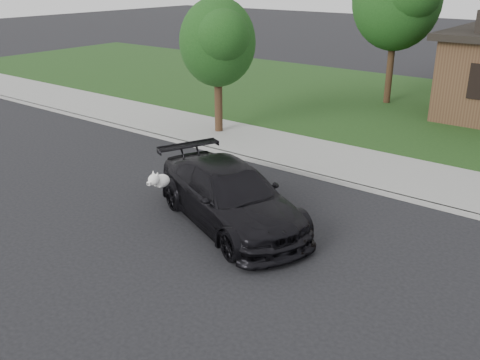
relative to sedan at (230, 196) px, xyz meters
The scene contains 5 objects.
ground 2.73m from the sedan, ahead, with size 120.00×120.00×0.00m, color black.
sidewalk 5.91m from the sedan, 63.50° to the left, with size 60.00×3.00×0.12m, color gray.
curb 4.63m from the sedan, 55.10° to the left, with size 60.00×0.12×0.12m, color gray.
sedan is the anchor object (origin of this frame).
tree_2 7.62m from the sedan, 131.54° to the left, with size 2.73×2.60×4.59m.
Camera 1 is at (4.40, -9.00, 5.50)m, focal length 40.00 mm.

